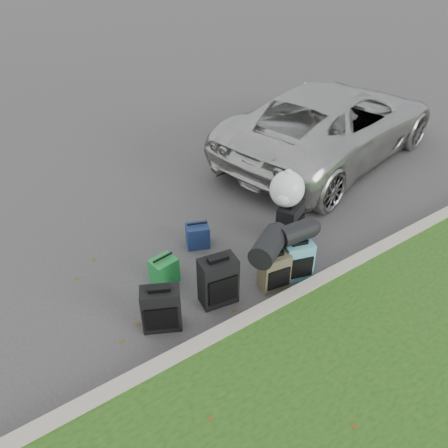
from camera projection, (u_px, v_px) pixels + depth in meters
ground at (238, 261)px, 5.98m from camera, size 120.00×120.00×0.00m
curb at (287, 300)px, 5.26m from camera, size 120.00×0.18×0.15m
suv at (332, 123)px, 8.28m from camera, size 5.44×3.39×1.40m
suitcase_small_black at (161, 309)px, 4.88m from camera, size 0.50×0.41×0.55m
suitcase_large_black_left at (218, 281)px, 5.19m from camera, size 0.48×0.33×0.64m
suitcase_olive at (274, 271)px, 5.44m from camera, size 0.39×0.28×0.50m
suitcase_teal at (297, 260)px, 5.58m from camera, size 0.42×0.32×0.53m
suitcase_large_black_right at (289, 224)px, 6.16m from camera, size 0.50×0.41×0.64m
tote_green at (164, 271)px, 5.55m from camera, size 0.35×0.29×0.35m
tote_navy at (198, 236)px, 6.19m from camera, size 0.39×0.35×0.34m
duffel_left at (269, 246)px, 5.20m from camera, size 0.65×0.55×0.31m
duffel_right at (297, 232)px, 5.41m from camera, size 0.49×0.30×0.26m
trash_bag at (287, 189)px, 5.86m from camera, size 0.48×0.48×0.48m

